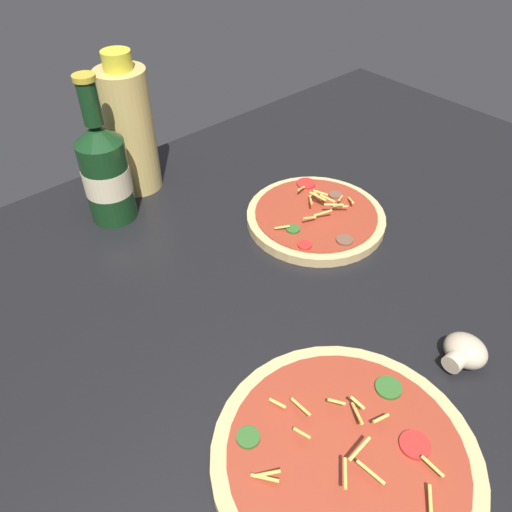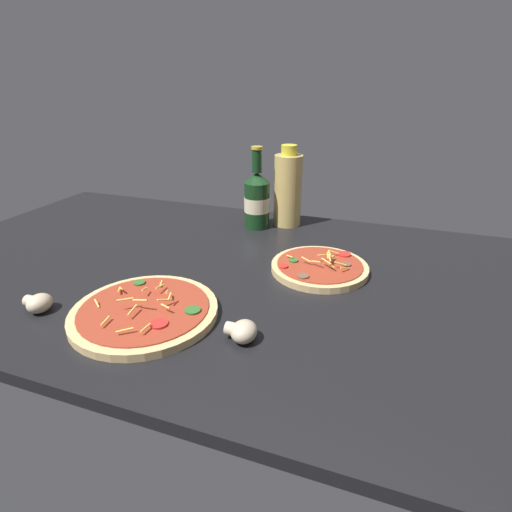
{
  "view_description": "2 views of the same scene",
  "coord_description": "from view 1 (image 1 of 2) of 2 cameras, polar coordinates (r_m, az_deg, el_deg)",
  "views": [
    {
      "loc": [
        -29.09,
        -36.37,
        52.83
      ],
      "look_at": [
        5.0,
        2.24,
        7.47
      ],
      "focal_mm": 35.0,
      "sensor_mm": 36.0,
      "label": 1
    },
    {
      "loc": [
        35.95,
        -78.02,
        44.49
      ],
      "look_at": [
        7.75,
        1.4,
        6.34
      ],
      "focal_mm": 28.0,
      "sensor_mm": 36.0,
      "label": 2
    }
  ],
  "objects": [
    {
      "name": "pizza_near",
      "position": [
        0.56,
        10.21,
        -21.71
      ],
      "size": [
        27.86,
        27.86,
        4.55
      ],
      "color": "tan",
      "rests_on": "counter_slab"
    },
    {
      "name": "mushroom_left",
      "position": [
        0.66,
        22.69,
        -10.06
      ],
      "size": [
        5.59,
        5.33,
        3.73
      ],
      "color": "beige",
      "rests_on": "counter_slab"
    },
    {
      "name": "pizza_far",
      "position": [
        0.83,
        6.83,
        4.44
      ],
      "size": [
        22.68,
        22.68,
        4.54
      ],
      "color": "tan",
      "rests_on": "counter_slab"
    },
    {
      "name": "oil_bottle",
      "position": [
        0.89,
        -14.27,
        13.85
      ],
      "size": [
        8.35,
        8.35,
        23.96
      ],
      "color": "#D6B766",
      "rests_on": "counter_slab"
    },
    {
      "name": "beer_bottle",
      "position": [
        0.83,
        -16.84,
        9.3
      ],
      "size": [
        7.55,
        7.55,
        23.92
      ],
      "color": "#143819",
      "rests_on": "counter_slab"
    },
    {
      "name": "counter_slab",
      "position": [
        0.69,
        -1.88,
        -6.58
      ],
      "size": [
        160.0,
        90.0,
        2.5
      ],
      "color": "black",
      "rests_on": "ground"
    }
  ]
}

